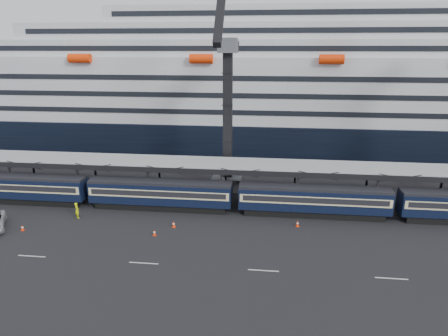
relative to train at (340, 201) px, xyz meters
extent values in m
plane|color=black|center=(4.65, -10.00, -2.20)|extent=(260.00, 260.00, 0.00)
cube|color=beige|center=(-33.35, -14.00, -2.19)|extent=(3.00, 0.15, 0.02)
cube|color=beige|center=(-21.35, -14.00, -2.19)|extent=(3.00, 0.15, 0.02)
cube|color=beige|center=(-9.35, -14.00, -2.19)|extent=(3.00, 0.15, 0.02)
cube|color=beige|center=(2.65, -14.00, -2.19)|extent=(3.00, 0.15, 0.02)
cube|color=black|center=(-43.35, 0.00, -1.75)|extent=(17.48, 2.40, 0.90)
cube|color=black|center=(-43.35, 0.00, 0.05)|extent=(19.00, 2.80, 2.70)
cube|color=beige|center=(-43.35, 0.00, 0.35)|extent=(18.62, 2.92, 1.05)
cube|color=black|center=(-43.35, 0.00, 0.40)|extent=(17.86, 2.98, 0.70)
cube|color=black|center=(-43.35, 0.00, 1.55)|extent=(19.00, 2.50, 0.35)
cube|color=black|center=(-23.35, 0.00, -1.75)|extent=(17.48, 2.40, 0.90)
cube|color=black|center=(-23.35, 0.00, 0.05)|extent=(19.00, 2.80, 2.70)
cube|color=beige|center=(-23.35, 0.00, 0.35)|extent=(18.62, 2.92, 1.05)
cube|color=black|center=(-23.35, 0.00, 0.40)|extent=(17.86, 2.98, 0.70)
cube|color=black|center=(-23.35, 0.00, 1.55)|extent=(19.00, 2.50, 0.35)
cube|color=black|center=(-3.35, 0.00, -1.75)|extent=(17.48, 2.40, 0.90)
cube|color=black|center=(-3.35, 0.00, 0.05)|extent=(19.00, 2.80, 2.70)
cube|color=beige|center=(-3.35, 0.00, 0.35)|extent=(18.62, 2.92, 1.05)
cube|color=black|center=(-3.35, 0.00, 0.40)|extent=(17.86, 2.98, 0.70)
cube|color=black|center=(-3.35, 0.00, 1.55)|extent=(19.00, 2.50, 0.35)
cube|color=gray|center=(4.65, 4.00, 3.20)|extent=(130.00, 6.00, 0.25)
cube|color=black|center=(4.65, 1.00, 2.90)|extent=(130.00, 0.25, 0.70)
cube|color=black|center=(4.65, 7.00, 2.90)|extent=(130.00, 0.25, 0.70)
cube|color=black|center=(-45.35, 1.20, 0.50)|extent=(0.25, 0.25, 5.40)
cube|color=black|center=(-45.35, 6.80, 0.50)|extent=(0.25, 0.25, 5.40)
cube|color=black|center=(-35.35, 1.20, 0.50)|extent=(0.25, 0.25, 5.40)
cube|color=black|center=(-35.35, 6.80, 0.50)|extent=(0.25, 0.25, 5.40)
cube|color=black|center=(-25.35, 1.20, 0.50)|extent=(0.25, 0.25, 5.40)
cube|color=black|center=(-25.35, 6.80, 0.50)|extent=(0.25, 0.25, 5.40)
cube|color=black|center=(-15.35, 1.20, 0.50)|extent=(0.25, 0.25, 5.40)
cube|color=black|center=(-15.35, 6.80, 0.50)|extent=(0.25, 0.25, 5.40)
cube|color=black|center=(-5.35, 1.20, 0.50)|extent=(0.25, 0.25, 5.40)
cube|color=black|center=(-5.35, 6.80, 0.50)|extent=(0.25, 0.25, 5.40)
cube|color=black|center=(4.65, 1.20, 0.50)|extent=(0.25, 0.25, 5.40)
cube|color=black|center=(4.65, 6.80, 0.50)|extent=(0.25, 0.25, 5.40)
cube|color=black|center=(14.65, 6.80, 0.50)|extent=(0.25, 0.25, 5.40)
cube|color=black|center=(4.65, 36.00, 1.30)|extent=(200.00, 28.00, 7.00)
cube|color=silver|center=(4.65, 36.00, 10.80)|extent=(190.00, 26.88, 12.00)
cube|color=silver|center=(4.65, 36.00, 18.30)|extent=(160.00, 24.64, 3.00)
cube|color=black|center=(4.65, 23.63, 18.30)|extent=(153.60, 0.12, 0.90)
cube|color=silver|center=(4.65, 36.00, 21.30)|extent=(124.00, 21.84, 3.00)
cube|color=black|center=(4.65, 25.03, 21.30)|extent=(119.04, 0.12, 0.90)
cube|color=silver|center=(4.65, 36.00, 24.30)|extent=(90.00, 19.04, 3.00)
cube|color=black|center=(4.65, 26.43, 24.30)|extent=(86.40, 0.12, 0.90)
cylinder|color=#FF3608|center=(-43.35, 21.96, 16.60)|extent=(4.00, 1.60, 1.60)
cylinder|color=#FF3608|center=(-21.35, 21.96, 16.60)|extent=(4.00, 1.60, 1.60)
cylinder|color=#FF3608|center=(0.65, 21.96, 16.60)|extent=(4.00, 1.60, 1.60)
cube|color=#474B4F|center=(-15.35, 9.00, -1.20)|extent=(4.50, 4.50, 2.00)
cube|color=black|center=(-15.35, 9.00, 8.80)|extent=(1.30, 1.30, 18.00)
cube|color=#474B4F|center=(-15.35, 9.00, 18.80)|extent=(2.60, 3.20, 2.00)
cube|color=black|center=(-15.35, 11.52, 18.80)|extent=(0.90, 5.04, 0.90)
cube|color=black|center=(-15.35, 14.04, 18.60)|extent=(2.20, 1.60, 1.60)
imported|color=#E5F60C|center=(-33.09, -4.23, -1.17)|extent=(0.89, 0.87, 2.06)
cube|color=#FF3608|center=(-37.89, -8.43, -2.18)|extent=(0.37, 0.37, 0.04)
cone|color=#FF3608|center=(-37.89, -8.43, -1.81)|extent=(0.31, 0.31, 0.70)
cylinder|color=white|center=(-37.89, -8.43, -1.81)|extent=(0.26, 0.26, 0.12)
cube|color=#FF3608|center=(-20.31, -5.48, -2.18)|extent=(0.41, 0.41, 0.04)
cone|color=#FF3608|center=(-20.31, -5.48, -1.77)|extent=(0.35, 0.35, 0.78)
cylinder|color=white|center=(-20.31, -5.48, -1.77)|extent=(0.29, 0.29, 0.13)
cube|color=#FF3608|center=(-22.01, -7.87, -2.18)|extent=(0.37, 0.37, 0.04)
cone|color=#FF3608|center=(-22.01, -7.87, -1.81)|extent=(0.31, 0.31, 0.71)
cylinder|color=white|center=(-22.01, -7.87, -1.81)|extent=(0.26, 0.26, 0.12)
cube|color=#FF3608|center=(-5.47, -3.57, -2.18)|extent=(0.40, 0.40, 0.04)
cone|color=#FF3608|center=(-5.47, -3.57, -1.78)|extent=(0.34, 0.34, 0.76)
cylinder|color=white|center=(-5.47, -3.57, -1.78)|extent=(0.28, 0.28, 0.13)
camera|label=1|loc=(-9.22, -48.37, 18.74)|focal=32.00mm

